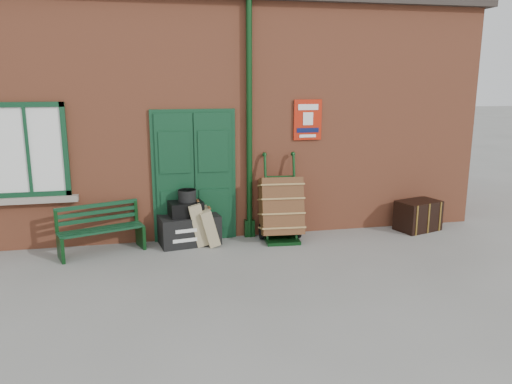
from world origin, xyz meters
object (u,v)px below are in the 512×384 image
object	(u,v)px
houdini_trunk	(189,230)
dark_trunk	(418,215)
porter_trolley	(281,208)
bench	(100,228)

from	to	relation	value
houdini_trunk	dark_trunk	bearing A→B (deg)	-10.47
houdini_trunk	porter_trolley	xyz separation A→B (m)	(1.58, -0.08, 0.32)
porter_trolley	dark_trunk	bearing A→B (deg)	4.44
houdini_trunk	porter_trolley	size ratio (longest dim) A/B	0.67
houdini_trunk	porter_trolley	world-z (taller)	porter_trolley
houdini_trunk	dark_trunk	size ratio (longest dim) A/B	1.29
porter_trolley	houdini_trunk	bearing A→B (deg)	-178.79
bench	houdini_trunk	xyz separation A→B (m)	(1.43, 0.14, -0.16)
porter_trolley	dark_trunk	world-z (taller)	porter_trolley
bench	dark_trunk	distance (m)	5.65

